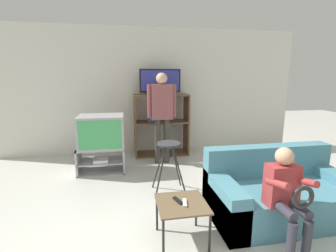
# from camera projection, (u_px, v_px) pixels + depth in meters

# --- Properties ---
(wall_back) EXTENTS (6.40, 0.06, 2.60)m
(wall_back) POSITION_uv_depth(u_px,v_px,m) (151.00, 92.00, 5.15)
(wall_back) COLOR silver
(wall_back) RESTS_ON ground_plane
(tv_stand) EXTENTS (0.78, 0.47, 0.43)m
(tv_stand) POSITION_uv_depth(u_px,v_px,m) (102.00, 160.00, 4.17)
(tv_stand) COLOR #A8A8AD
(tv_stand) RESTS_ON ground_plane
(television_main) EXTENTS (0.74, 0.57, 0.55)m
(television_main) POSITION_uv_depth(u_px,v_px,m) (102.00, 131.00, 4.10)
(television_main) COLOR #9E9EA3
(television_main) RESTS_ON tv_stand
(media_shelf) EXTENTS (1.10, 0.45, 1.26)m
(media_shelf) POSITION_uv_depth(u_px,v_px,m) (161.00, 124.00, 5.02)
(media_shelf) COLOR brown
(media_shelf) RESTS_ON ground_plane
(television_flat) EXTENTS (0.82, 0.20, 0.50)m
(television_flat) POSITION_uv_depth(u_px,v_px,m) (160.00, 82.00, 4.83)
(television_flat) COLOR black
(television_flat) RESTS_ON media_shelf
(folding_stool) EXTENTS (0.45, 0.36, 0.72)m
(folding_stool) POSITION_uv_depth(u_px,v_px,m) (169.00, 154.00, 3.36)
(folding_stool) COLOR black
(folding_stool) RESTS_ON ground_plane
(snack_table) EXTENTS (0.48, 0.48, 0.41)m
(snack_table) POSITION_uv_depth(u_px,v_px,m) (182.00, 207.00, 2.36)
(snack_table) COLOR brown
(snack_table) RESTS_ON ground_plane
(remote_control_black) EXTENTS (0.08, 0.15, 0.02)m
(remote_control_black) POSITION_uv_depth(u_px,v_px,m) (178.00, 201.00, 2.37)
(remote_control_black) COLOR black
(remote_control_black) RESTS_ON snack_table
(remote_control_white) EXTENTS (0.06, 0.15, 0.02)m
(remote_control_white) POSITION_uv_depth(u_px,v_px,m) (185.00, 203.00, 2.33)
(remote_control_white) COLOR silver
(remote_control_white) RESTS_ON snack_table
(couch) EXTENTS (1.62, 0.84, 0.77)m
(couch) POSITION_uv_depth(u_px,v_px,m) (279.00, 194.00, 2.84)
(couch) COLOR teal
(couch) RESTS_ON ground_plane
(person_standing_adult) EXTENTS (0.53, 0.20, 1.68)m
(person_standing_adult) POSITION_uv_depth(u_px,v_px,m) (162.00, 109.00, 4.45)
(person_standing_adult) COLOR #3D3833
(person_standing_adult) RESTS_ON ground_plane
(person_seated_child) EXTENTS (0.33, 0.43, 0.97)m
(person_seated_child) POSITION_uv_depth(u_px,v_px,m) (286.00, 191.00, 2.27)
(person_seated_child) COLOR #2D2D38
(person_seated_child) RESTS_ON ground_plane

